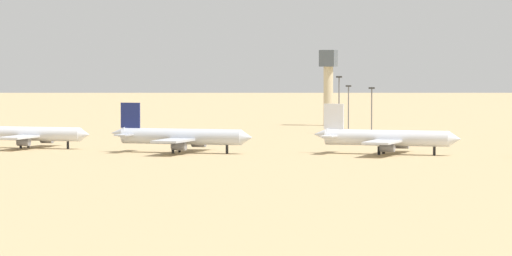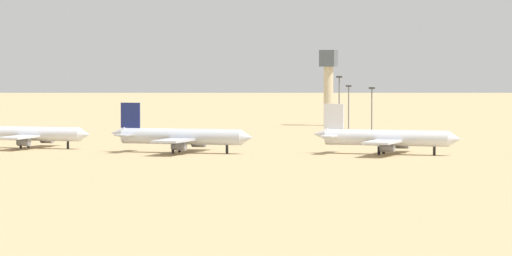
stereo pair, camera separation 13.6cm
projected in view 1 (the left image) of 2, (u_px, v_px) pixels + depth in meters
The scene contains 9 objects.
ground at pixel (200, 152), 372.39m from camera, with size 4000.00×4000.00×0.00m, color tan.
ridge_far_west at pixel (112, 38), 1440.37m from camera, with size 393.84×309.35×81.87m, color #7A695E.
parked_jet_red_1 at pixel (28, 134), 386.33m from camera, with size 33.44×27.97×11.08m.
parked_jet_navy_2 at pixel (180, 137), 367.34m from camera, with size 35.82×29.95×11.87m.
parked_jet_white_3 at pixel (386, 138), 361.57m from camera, with size 35.57×29.81×11.77m.
control_tower at pixel (328, 80), 515.58m from camera, with size 5.20×5.20×25.27m.
light_pole_west at pixel (348, 103), 492.51m from camera, with size 1.80×0.50×13.90m.
light_pole_mid at pixel (372, 107), 451.92m from camera, with size 1.80×0.50×14.05m.
light_pole_east at pixel (339, 101), 460.79m from camera, with size 1.80×0.50×17.21m.
Camera 1 is at (125.74, -350.09, 22.61)m, focal length 108.45 mm.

